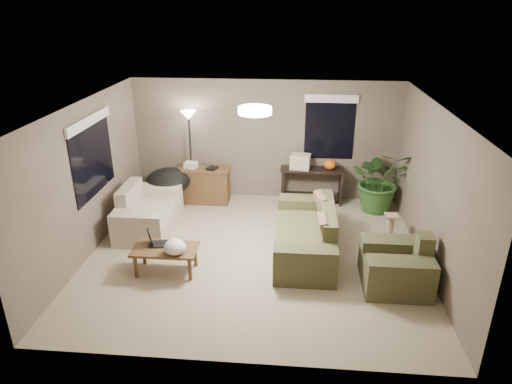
# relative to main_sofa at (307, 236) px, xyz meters

# --- Properties ---
(room_shell) EXTENTS (5.50, 5.50, 5.50)m
(room_shell) POSITION_rel_main_sofa_xyz_m (-0.86, -0.16, 0.96)
(room_shell) COLOR tan
(room_shell) RESTS_ON ground
(main_sofa) EXTENTS (0.95, 2.20, 0.85)m
(main_sofa) POSITION_rel_main_sofa_xyz_m (0.00, 0.00, 0.00)
(main_sofa) COLOR brown
(main_sofa) RESTS_ON ground
(throw_pillows) EXTENTS (0.33, 1.38, 0.47)m
(throw_pillows) POSITION_rel_main_sofa_xyz_m (0.26, 0.00, 0.36)
(throw_pillows) COLOR #8C7251
(throw_pillows) RESTS_ON main_sofa
(loveseat) EXTENTS (0.90, 1.60, 0.85)m
(loveseat) POSITION_rel_main_sofa_xyz_m (-2.94, 0.61, 0.00)
(loveseat) COLOR beige
(loveseat) RESTS_ON ground
(armchair) EXTENTS (0.95, 1.00, 0.85)m
(armchair) POSITION_rel_main_sofa_xyz_m (1.30, -0.86, 0.00)
(armchair) COLOR brown
(armchair) RESTS_ON ground
(coffee_table) EXTENTS (1.00, 0.55, 0.42)m
(coffee_table) POSITION_rel_main_sofa_xyz_m (-2.20, -0.81, 0.06)
(coffee_table) COLOR brown
(coffee_table) RESTS_ON ground
(laptop) EXTENTS (0.42, 0.28, 0.24)m
(laptop) POSITION_rel_main_sofa_xyz_m (-2.36, -0.71, 0.19)
(laptop) COLOR black
(laptop) RESTS_ON coffee_table
(plastic_bag) EXTENTS (0.41, 0.39, 0.23)m
(plastic_bag) POSITION_rel_main_sofa_xyz_m (-2.00, -0.96, 0.24)
(plastic_bag) COLOR white
(plastic_bag) RESTS_ON coffee_table
(desk) EXTENTS (1.10, 0.50, 0.75)m
(desk) POSITION_rel_main_sofa_xyz_m (-2.13, 1.92, 0.08)
(desk) COLOR brown
(desk) RESTS_ON ground
(desk_papers) EXTENTS (0.71, 0.31, 0.12)m
(desk_papers) POSITION_rel_main_sofa_xyz_m (-2.28, 1.91, 0.51)
(desk_papers) COLOR silver
(desk_papers) RESTS_ON desk
(console_table) EXTENTS (1.30, 0.40, 0.75)m
(console_table) POSITION_rel_main_sofa_xyz_m (0.12, 2.08, 0.14)
(console_table) COLOR black
(console_table) RESTS_ON ground
(pumpkin) EXTENTS (0.26, 0.26, 0.20)m
(pumpkin) POSITION_rel_main_sofa_xyz_m (0.47, 2.08, 0.56)
(pumpkin) COLOR orange
(pumpkin) RESTS_ON console_table
(cardboard_box) EXTENTS (0.44, 0.35, 0.30)m
(cardboard_box) POSITION_rel_main_sofa_xyz_m (-0.13, 2.08, 0.60)
(cardboard_box) COLOR beige
(cardboard_box) RESTS_ON console_table
(papasan_chair) EXTENTS (0.95, 0.95, 0.80)m
(papasan_chair) POSITION_rel_main_sofa_xyz_m (-2.80, 1.64, 0.17)
(papasan_chair) COLOR black
(papasan_chair) RESTS_ON ground
(floor_lamp) EXTENTS (0.32, 0.32, 1.91)m
(floor_lamp) POSITION_rel_main_sofa_xyz_m (-2.40, 2.04, 1.30)
(floor_lamp) COLOR black
(floor_lamp) RESTS_ON ground
(ceiling_fixture) EXTENTS (0.50, 0.50, 0.10)m
(ceiling_fixture) POSITION_rel_main_sofa_xyz_m (-0.86, -0.16, 2.15)
(ceiling_fixture) COLOR white
(ceiling_fixture) RESTS_ON room_shell
(houseplant) EXTENTS (1.17, 1.30, 1.02)m
(houseplant) POSITION_rel_main_sofa_xyz_m (1.46, 1.81, 0.21)
(houseplant) COLOR #2D5923
(houseplant) RESTS_ON ground
(cat_scratching_post) EXTENTS (0.32, 0.32, 0.50)m
(cat_scratching_post) POSITION_rel_main_sofa_xyz_m (1.46, 0.53, -0.08)
(cat_scratching_post) COLOR tan
(cat_scratching_post) RESTS_ON ground
(window_left) EXTENTS (0.05, 1.56, 1.33)m
(window_left) POSITION_rel_main_sofa_xyz_m (-3.59, 0.14, 1.49)
(window_left) COLOR black
(window_left) RESTS_ON room_shell
(window_back) EXTENTS (1.06, 0.05, 1.33)m
(window_back) POSITION_rel_main_sofa_xyz_m (0.44, 2.32, 1.49)
(window_back) COLOR black
(window_back) RESTS_ON room_shell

